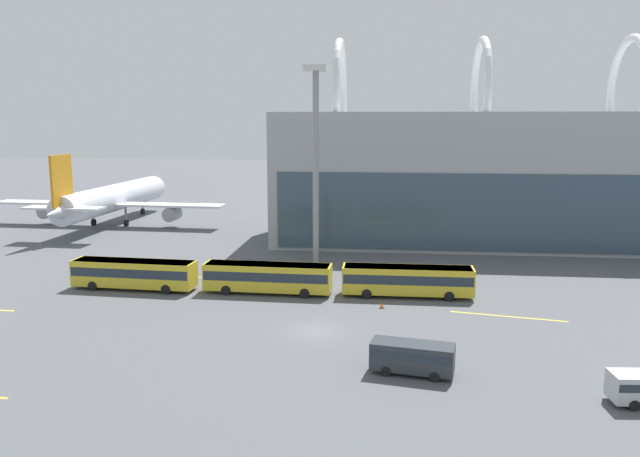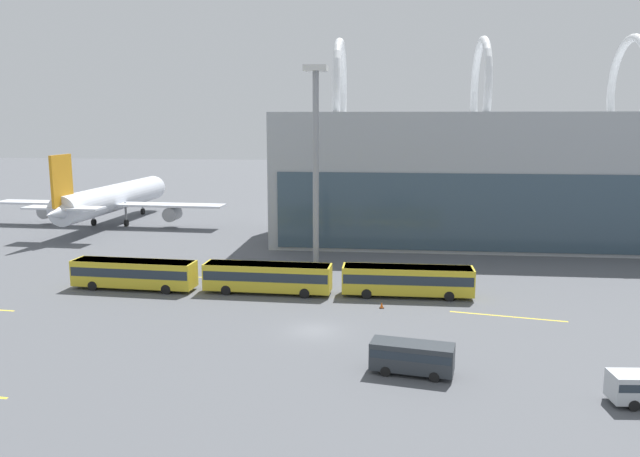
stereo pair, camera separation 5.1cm
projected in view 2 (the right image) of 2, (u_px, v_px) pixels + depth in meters
ground_plane at (314, 331)px, 52.30m from camera, size 440.00×440.00×0.00m
airliner_at_gate_near at (111, 199)px, 103.53m from camera, size 39.26×38.42×12.55m
airliner_at_gate_far at (443, 202)px, 99.28m from camera, size 38.34×37.43×14.27m
shuttle_bus_0 at (134, 272)px, 64.81m from camera, size 13.09×3.53×3.04m
shuttle_bus_1 at (268, 276)px, 63.30m from camera, size 13.03×3.16×3.04m
shuttle_bus_2 at (407, 279)px, 62.11m from camera, size 12.96×2.87×3.04m
service_van_foreground at (412, 356)px, 43.25m from camera, size 6.00×3.06×2.23m
floodlight_mast at (316, 141)px, 74.46m from camera, size 2.75×2.75×23.74m
lane_stripe_0 at (508, 316)px, 56.06m from camera, size 10.10×2.17×0.01m
lane_stripe_1 at (223, 277)px, 69.93m from camera, size 8.35×0.85×0.01m
traffic_cone_0 at (382, 305)px, 58.48m from camera, size 0.46×0.46×0.58m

